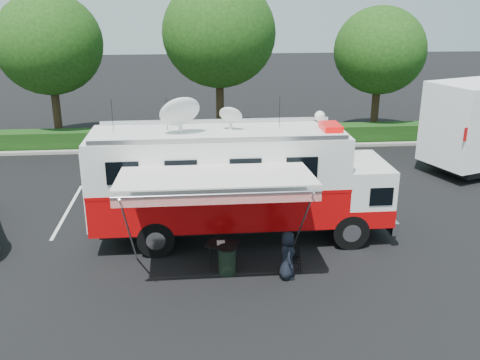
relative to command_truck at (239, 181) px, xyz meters
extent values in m
plane|color=black|center=(0.09, 0.00, -2.05)|extent=(120.00, 120.00, 0.00)
cube|color=#9E998E|center=(4.09, 11.00, -1.98)|extent=(60.00, 0.35, 0.15)
cube|color=black|center=(4.09, 11.90, -1.55)|extent=(60.00, 1.20, 1.00)
cylinder|color=black|center=(-8.91, 13.00, 0.15)|extent=(0.44, 0.44, 4.40)
ellipsoid|color=#14380F|center=(-8.91, 13.00, 3.41)|extent=(5.63, 5.63, 5.35)
cylinder|color=black|center=(0.09, 13.00, 0.35)|extent=(0.44, 0.44, 4.80)
ellipsoid|color=#14380F|center=(0.09, 13.00, 3.90)|extent=(6.14, 6.14, 5.84)
cylinder|color=black|center=(9.09, 13.00, -0.05)|extent=(0.44, 0.44, 4.00)
ellipsoid|color=#14380F|center=(9.09, 13.00, 2.91)|extent=(5.12, 5.12, 4.86)
cube|color=silver|center=(-6.41, 3.00, -2.05)|extent=(0.12, 5.50, 0.01)
cube|color=silver|center=(-0.41, 3.00, -2.05)|extent=(0.12, 5.50, 0.01)
cube|color=silver|center=(5.59, 3.00, -2.05)|extent=(0.12, 5.50, 0.01)
cube|color=black|center=(0.09, 0.00, -1.45)|extent=(9.36, 1.52, 0.33)
cylinder|color=black|center=(3.57, -1.20, -1.45)|extent=(1.20, 0.35, 1.20)
cylinder|color=black|center=(3.57, 1.20, -1.45)|extent=(1.20, 0.35, 1.20)
cylinder|color=black|center=(-2.74, -1.20, -1.45)|extent=(1.20, 0.35, 1.20)
cylinder|color=black|center=(-2.74, 1.20, -1.45)|extent=(1.20, 0.35, 1.20)
cube|color=silver|center=(5.04, 0.00, -1.40)|extent=(0.22, 2.72, 0.44)
cube|color=white|center=(4.22, 0.00, -0.36)|extent=(1.52, 2.72, 1.85)
cube|color=#B60708|center=(4.22, 0.00, -1.02)|extent=(1.55, 2.74, 0.60)
cube|color=black|center=(4.93, 0.00, -0.04)|extent=(0.13, 2.42, 0.76)
cube|color=#B60708|center=(-0.68, 0.00, -0.64)|extent=(8.28, 2.72, 1.31)
cube|color=#B60708|center=(-0.68, 0.00, 0.02)|extent=(8.30, 2.74, 0.11)
cube|color=white|center=(-0.68, 0.00, 0.83)|extent=(8.28, 2.72, 1.52)
cube|color=silver|center=(-0.68, 0.00, 1.64)|extent=(8.28, 2.72, 0.09)
cube|color=#CC0505|center=(3.03, 0.00, 1.79)|extent=(0.60, 1.03, 0.17)
sphere|color=white|center=(2.92, 1.09, 1.90)|extent=(0.37, 0.37, 0.37)
ellipsoid|color=silver|center=(-1.87, -0.16, 2.41)|extent=(1.31, 1.31, 0.39)
ellipsoid|color=silver|center=(-0.24, 0.22, 2.20)|extent=(0.76, 0.76, 0.22)
cylinder|color=black|center=(-4.05, 0.44, 2.20)|extent=(0.02, 0.02, 1.09)
cylinder|color=black|center=(-2.31, 0.44, 2.20)|extent=(0.02, 0.02, 1.09)
cylinder|color=black|center=(1.39, 0.44, 2.20)|extent=(0.02, 0.02, 1.09)
cube|color=silver|center=(-0.89, -2.67, 1.11)|extent=(5.44, 2.61, 0.22)
cube|color=red|center=(-0.89, -3.95, 0.91)|extent=(5.44, 0.04, 0.30)
cylinder|color=#B2B2B7|center=(-0.89, -3.97, 1.04)|extent=(5.44, 0.07, 0.07)
cylinder|color=#B2B2B7|center=(-3.37, -2.74, -0.50)|extent=(0.05, 2.80, 3.14)
cylinder|color=#B2B2B7|center=(1.58, -2.74, -0.50)|extent=(0.05, 2.80, 3.14)
imported|color=black|center=(1.16, -2.95, -2.05)|extent=(0.48, 0.72, 1.47)
cube|color=black|center=(-0.68, -2.14, -1.27)|extent=(1.12, 0.95, 0.04)
cylinder|color=black|center=(-1.07, -2.39, -1.66)|extent=(0.02, 0.02, 0.78)
cylinder|color=black|center=(-1.07, -1.90, -1.66)|extent=(0.02, 0.02, 0.78)
cylinder|color=black|center=(-0.29, -2.39, -1.66)|extent=(0.02, 0.02, 0.78)
cylinder|color=black|center=(-0.29, -1.90, -1.66)|extent=(0.02, 0.02, 0.78)
cube|color=silver|center=(-0.73, -2.09, -1.24)|extent=(0.25, 0.33, 0.01)
cube|color=black|center=(1.45, -2.66, -1.65)|extent=(0.48, 0.48, 0.04)
cube|color=black|center=(1.45, -2.46, -1.43)|extent=(0.40, 0.12, 0.44)
cylinder|color=black|center=(1.29, -2.81, -1.85)|extent=(0.02, 0.02, 0.40)
cylinder|color=black|center=(1.29, -2.50, -1.85)|extent=(0.02, 0.02, 0.40)
cylinder|color=black|center=(1.61, -2.81, -1.85)|extent=(0.02, 0.02, 0.40)
cylinder|color=black|center=(1.61, -2.50, -1.85)|extent=(0.02, 0.02, 0.40)
cylinder|color=black|center=(-0.57, -2.50, -1.64)|extent=(0.53, 0.53, 0.81)
cylinder|color=black|center=(-0.57, -2.50, -1.22)|extent=(0.57, 0.57, 0.04)
cylinder|color=black|center=(11.34, 6.39, -1.48)|extent=(1.14, 0.34, 1.14)
cylinder|color=black|center=(11.34, 8.90, -1.48)|extent=(1.14, 0.34, 1.14)
cylinder|color=black|center=(12.71, 8.90, -1.48)|extent=(1.14, 0.34, 1.14)
camera|label=1|loc=(-1.48, -16.77, 5.90)|focal=40.00mm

